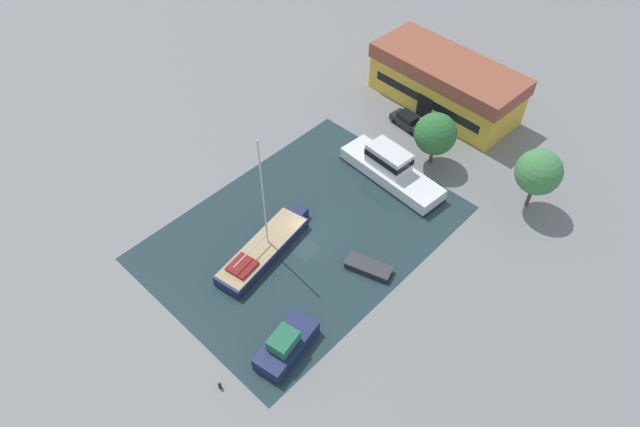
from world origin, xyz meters
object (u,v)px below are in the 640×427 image
(warehouse_building, at_px, (446,83))
(cabin_boat, at_px, (286,344))
(sailboat_moored, at_px, (264,249))
(quay_tree_near_building, at_px, (435,134))
(small_dinghy, at_px, (368,267))
(parked_car, at_px, (408,121))
(quay_tree_by_water, at_px, (539,172))
(motor_cruiser, at_px, (391,169))

(warehouse_building, bearing_deg, cabin_boat, -71.71)
(sailboat_moored, bearing_deg, quay_tree_near_building, 71.04)
(quay_tree_near_building, relative_size, small_dinghy, 1.32)
(cabin_boat, bearing_deg, parked_car, 99.61)
(warehouse_building, height_order, quay_tree_by_water, quay_tree_by_water)
(quay_tree_by_water, xyz_separation_m, cabin_boat, (-6.04, -28.97, -3.80))
(parked_car, distance_m, small_dinghy, 22.17)
(small_dinghy, bearing_deg, parked_car, -168.78)
(quay_tree_by_water, bearing_deg, small_dinghy, -110.29)
(parked_car, distance_m, sailboat_moored, 25.08)
(quay_tree_by_water, distance_m, cabin_boat, 29.84)
(quay_tree_by_water, distance_m, small_dinghy, 19.39)
(quay_tree_near_building, height_order, motor_cruiser, quay_tree_near_building)
(parked_car, relative_size, small_dinghy, 0.99)
(warehouse_building, relative_size, cabin_boat, 2.96)
(quay_tree_by_water, bearing_deg, motor_cruiser, -153.00)
(quay_tree_near_building, xyz_separation_m, sailboat_moored, (-3.83, -21.78, -3.34))
(warehouse_building, bearing_deg, small_dinghy, -66.44)
(parked_car, distance_m, motor_cruiser, 9.37)
(parked_car, height_order, sailboat_moored, sailboat_moored)
(warehouse_building, relative_size, quay_tree_by_water, 2.68)
(quay_tree_by_water, distance_m, motor_cruiser, 14.90)
(warehouse_building, distance_m, motor_cruiser, 15.45)
(warehouse_building, bearing_deg, quay_tree_near_building, -58.84)
(warehouse_building, distance_m, parked_car, 6.88)
(warehouse_building, xyz_separation_m, quay_tree_by_water, (16.55, -8.33, 1.60))
(quay_tree_near_building, distance_m, sailboat_moored, 22.36)
(sailboat_moored, distance_m, small_dinghy, 10.13)
(quay_tree_near_building, bearing_deg, small_dinghy, -73.94)
(warehouse_building, height_order, motor_cruiser, warehouse_building)
(quay_tree_by_water, relative_size, small_dinghy, 1.47)
(warehouse_building, height_order, quay_tree_near_building, quay_tree_near_building)
(parked_car, height_order, motor_cruiser, motor_cruiser)
(sailboat_moored, distance_m, motor_cruiser, 16.73)
(quay_tree_near_building, bearing_deg, sailboat_moored, -99.98)
(motor_cruiser, distance_m, small_dinghy, 12.87)
(quay_tree_by_water, distance_m, parked_car, 17.50)
(sailboat_moored, bearing_deg, cabin_boat, -41.70)
(motor_cruiser, relative_size, small_dinghy, 2.63)
(quay_tree_by_water, height_order, motor_cruiser, quay_tree_by_water)
(cabin_boat, bearing_deg, warehouse_building, 95.82)
(motor_cruiser, distance_m, cabin_boat, 23.42)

